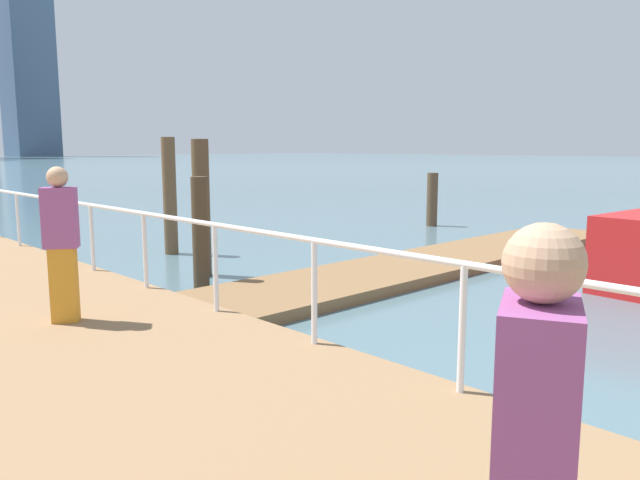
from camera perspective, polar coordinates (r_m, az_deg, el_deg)
ground_plane at (r=18.22m, az=-19.96°, el=0.65°), size 300.00×300.00×0.00m
floating_dock at (r=12.48m, az=10.53°, el=-2.02°), size 12.48×2.00×0.18m
boardwalk_railing at (r=6.10m, az=-0.54°, el=-1.97°), size 0.06×27.56×1.08m
dock_piling_0 at (r=13.99m, az=-13.70°, el=3.95°), size 0.30×0.30×2.57m
dock_piling_1 at (r=10.44m, az=-11.00°, el=0.61°), size 0.27×0.27×1.88m
dock_piling_2 at (r=11.46m, az=-10.88°, el=2.88°), size 0.31×0.31×2.50m
dock_piling_3 at (r=18.80m, az=10.31°, el=3.70°), size 0.32×0.32×1.59m
pedestrian_0 at (r=7.45m, az=-22.75°, el=-0.17°), size 0.42×0.38×1.75m
skyline_tower_5 at (r=169.56m, az=-25.48°, el=15.90°), size 10.68×10.42×52.43m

